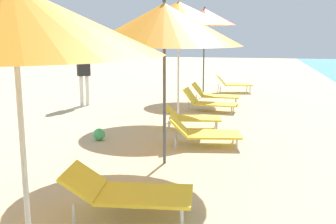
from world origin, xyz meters
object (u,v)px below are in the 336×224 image
Objects in this scene: lounger_third_shoreside at (127,191)px; lounger_fifth_inland at (191,117)px; umbrella_third at (14,20)px; beach_ball at (99,134)px; umbrella_fourth at (164,25)px; person_walking_far at (84,69)px; lounger_fourth_shoreside at (203,132)px; lounger_farthest_shoreside at (233,83)px; lounger_farthest_inland at (214,94)px; lounger_fifth_shoreside at (208,102)px; umbrella_farthest at (204,17)px; umbrella_fifth at (179,14)px.

lounger_third_shoreside is 1.14× the size of lounger_fifth_inland.
umbrella_third reaches higher than lounger_fifth_inland.
lounger_fifth_inland is 2.15m from beach_ball.
lounger_third_shoreside is 0.59× the size of umbrella_fourth.
lounger_fourth_shoreside is at bearing -167.51° from person_walking_far.
lounger_fourth_shoreside is (0.50, 3.25, -0.05)m from lounger_third_shoreside.
lounger_farthest_shoreside is at bearing 75.35° from lounger_fifth_inland.
lounger_fifth_shoreside is at bearing -91.35° from lounger_farthest_inland.
lounger_fourth_shoreside is 1.37m from lounger_fifth_inland.
lounger_fourth_shoreside is 1.04× the size of lounger_farthest_shoreside.
umbrella_farthest reaches higher than lounger_farthest_shoreside.
lounger_farthest_inland is at bearing 78.27° from lounger_fifth_inland.
beach_ball is (-2.29, -7.36, -0.20)m from lounger_farthest_shoreside.
lounger_farthest_inland is at bearing -112.61° from lounger_farthest_shoreside.
lounger_fifth_shoreside is at bearing 84.31° from umbrella_third.
lounger_farthest_inland is (-0.24, 4.79, 0.02)m from lounger_fourth_shoreside.
lounger_farthest_shoreside reaches higher than lounger_third_shoreside.
lounger_farthest_shoreside is (0.70, 8.53, -1.93)m from umbrella_fourth.
umbrella_third is at bearing -112.89° from lounger_fourth_shoreside.
umbrella_third reaches higher than lounger_fifth_shoreside.
lounger_third_shoreside is 4.56m from lounger_fifth_inland.
lounger_fifth_shoreside reaches higher than lounger_fourth_shoreside.
person_walking_far is at bearing -178.45° from lounger_fifth_shoreside.
lounger_fifth_inland is at bearing 39.46° from beach_ball.
lounger_farthest_shoreside is 5.61m from person_walking_far.
lounger_fifth_shoreside is 1.03× the size of lounger_farthest_inland.
lounger_fifth_inland is at bearing -108.61° from lounger_farthest_shoreside.
umbrella_fourth is at bearing 79.75° from umbrella_third.
lounger_fourth_shoreside is 6.53m from umbrella_farthest.
lounger_fourth_shoreside is at bearing -81.64° from lounger_fifth_shoreside.
umbrella_farthest reaches higher than lounger_fourth_shoreside.
lounger_third_shoreside is 1.08× the size of lounger_fourth_shoreside.
lounger_fourth_shoreside is 0.49× the size of umbrella_fifth.
lounger_fifth_shoreside is 3.83m from lounger_farthest_shoreside.
umbrella_fourth is at bearing 83.53° from lounger_third_shoreside.
umbrella_fourth is 0.90× the size of umbrella_fifth.
umbrella_fourth is 1.48× the size of person_walking_far.
umbrella_farthest reaches higher than umbrella_fifth.
lounger_fourth_shoreside is at bearing 68.07° from umbrella_fourth.
umbrella_third is at bearing -100.25° from umbrella_fourth.
beach_ball is at bearing 110.18° from lounger_third_shoreside.
lounger_farthest_inland reaches higher than lounger_third_shoreside.
umbrella_fifth is at bearing 65.51° from beach_ball.
umbrella_fourth reaches higher than person_walking_far.
umbrella_fourth is 6.09m from person_walking_far.
umbrella_third is 6.09m from lounger_fifth_inland.
umbrella_fifth reaches higher than beach_ball.
person_walking_far reaches higher than lounger_fourth_shoreside.
umbrella_third is 1.75× the size of lounger_fifth_shoreside.
lounger_third_shoreside is at bearing -108.09° from lounger_fourth_shoreside.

